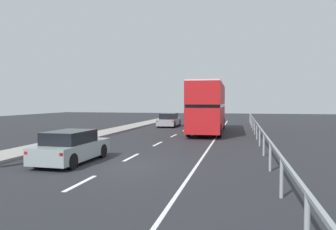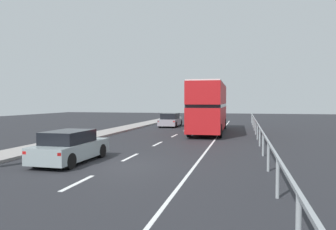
# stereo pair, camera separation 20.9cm
# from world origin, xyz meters

# --- Properties ---
(ground_plane) EXTENTS (74.00, 120.00, 0.10)m
(ground_plane) POSITION_xyz_m (0.00, 0.00, -0.05)
(ground_plane) COLOR #25252A
(lane_paint_markings) EXTENTS (3.42, 46.00, 0.01)m
(lane_paint_markings) POSITION_xyz_m (2.11, 8.27, 0.00)
(lane_paint_markings) COLOR silver
(lane_paint_markings) RESTS_ON ground
(bridge_side_railing) EXTENTS (0.10, 42.00, 1.14)m
(bridge_side_railing) POSITION_xyz_m (6.13, 9.00, 0.92)
(bridge_side_railing) COLOR #8E9499
(bridge_side_railing) RESTS_ON ground
(double_decker_bus_red) EXTENTS (2.71, 10.87, 4.17)m
(double_decker_bus_red) POSITION_xyz_m (2.33, 15.00, 2.24)
(double_decker_bus_red) COLOR red
(double_decker_bus_red) RESTS_ON ground
(hatchback_car_near) EXTENTS (1.80, 4.16, 1.39)m
(hatchback_car_near) POSITION_xyz_m (-2.09, 0.19, 0.67)
(hatchback_car_near) COLOR gray
(hatchback_car_near) RESTS_ON ground
(sedan_car_ahead) EXTENTS (1.89, 4.58, 1.42)m
(sedan_car_ahead) POSITION_xyz_m (-2.30, 20.70, 0.68)
(sedan_car_ahead) COLOR gray
(sedan_car_ahead) RESTS_ON ground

